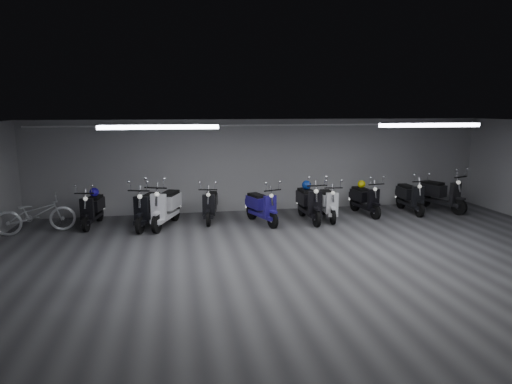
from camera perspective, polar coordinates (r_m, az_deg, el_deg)
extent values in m
cube|color=#3A3A3C|center=(9.24, 7.36, -9.13)|extent=(14.00, 10.00, 0.01)
cube|color=gray|center=(8.71, 7.81, 8.55)|extent=(14.00, 10.00, 0.01)
cube|color=gray|center=(13.66, 1.11, 3.45)|extent=(14.00, 0.01, 2.80)
cube|color=gray|center=(4.58, 27.70, -12.54)|extent=(14.00, 0.01, 2.80)
cube|color=white|center=(9.28, -12.32, 8.13)|extent=(2.40, 0.18, 0.08)
cube|color=white|center=(10.90, 21.41, 7.98)|extent=(2.40, 0.18, 0.08)
cylinder|color=white|center=(13.48, 1.20, 8.56)|extent=(13.60, 0.05, 0.05)
imported|color=silver|center=(12.50, -26.48, -2.05)|extent=(1.97, 1.09, 1.21)
sphere|color=#CABF0B|center=(13.63, 13.38, 1.00)|extent=(0.23, 0.23, 0.23)
sphere|color=navy|center=(12.62, 6.49, 0.89)|extent=(0.26, 0.26, 0.26)
sphere|color=#1D0EA0|center=(12.77, -20.04, -0.01)|extent=(0.24, 0.24, 0.24)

